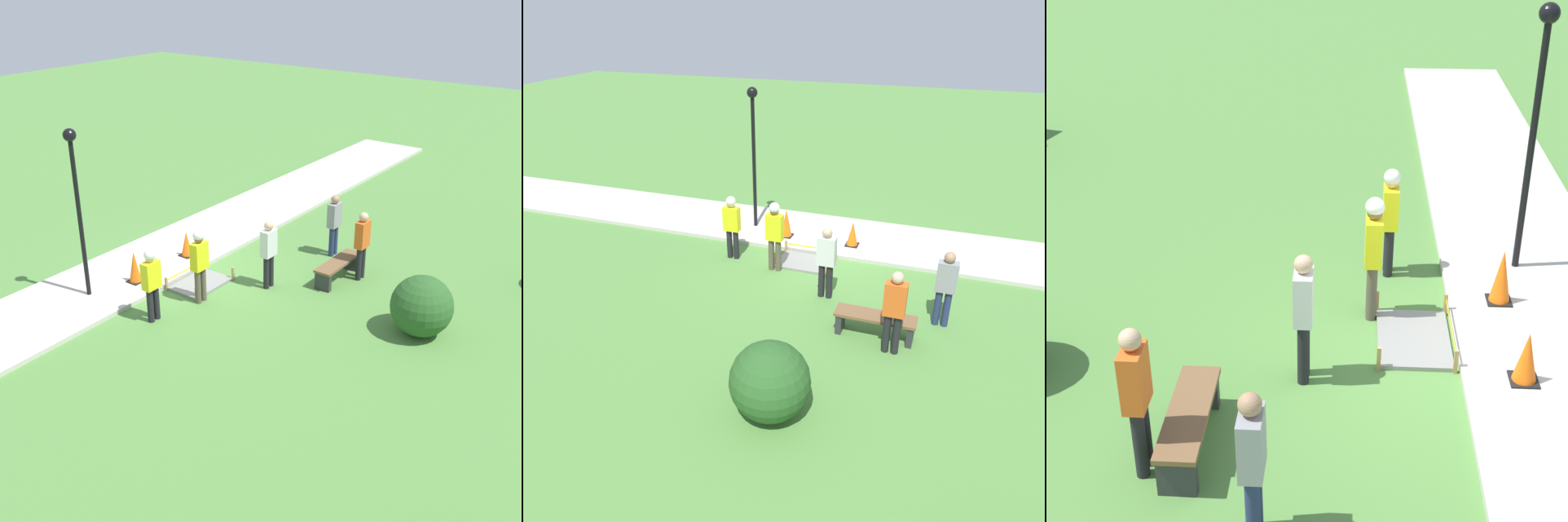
{
  "view_description": "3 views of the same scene",
  "coord_description": "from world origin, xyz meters",
  "views": [
    {
      "loc": [
        10.77,
        9.91,
        7.13
      ],
      "look_at": [
        0.03,
        2.1,
        0.94
      ],
      "focal_mm": 45.0,
      "sensor_mm": 36.0,
      "label": 1
    },
    {
      "loc": [
        -2.89,
        11.44,
        5.94
      ],
      "look_at": [
        0.38,
        2.02,
        0.79
      ],
      "focal_mm": 35.0,
      "sensor_mm": 36.0,
      "label": 2
    },
    {
      "loc": [
        -8.45,
        1.39,
        5.8
      ],
      "look_at": [
        0.41,
        1.92,
        1.1
      ],
      "focal_mm": 55.0,
      "sensor_mm": 36.0,
      "label": 3
    }
  ],
  "objects": [
    {
      "name": "ground_plane",
      "position": [
        0.0,
        0.0,
        0.0
      ],
      "size": [
        60.0,
        60.0,
        0.0
      ],
      "primitive_type": "plane",
      "color": "#51843D"
    },
    {
      "name": "sidewalk",
      "position": [
        0.0,
        -1.28,
        0.05
      ],
      "size": [
        28.0,
        2.55,
        0.1
      ],
      "color": "#BCB7AD",
      "rests_on": "ground_plane"
    },
    {
      "name": "wet_concrete_patch",
      "position": [
        0.34,
        0.53,
        0.04
      ],
      "size": [
        1.39,
        0.99,
        0.33
      ],
      "color": "gray",
      "rests_on": "ground_plane"
    },
    {
      "name": "traffic_cone_near_patch",
      "position": [
        -0.59,
        -0.72,
        0.43
      ],
      "size": [
        0.34,
        0.34,
        0.66
      ],
      "color": "black",
      "rests_on": "sidewalk"
    },
    {
      "name": "traffic_cone_far_patch",
      "position": [
        1.26,
        -0.7,
        0.49
      ],
      "size": [
        0.34,
        0.34,
        0.78
      ],
      "color": "black",
      "rests_on": "sidewalk"
    },
    {
      "name": "park_bench",
      "position": [
        -1.86,
        3.04,
        0.34
      ],
      "size": [
        1.58,
        0.44,
        0.49
      ],
      "color": "#2D2D33",
      "rests_on": "ground_plane"
    },
    {
      "name": "worker_supervisor",
      "position": [
        0.95,
        1.08,
        1.04
      ],
      "size": [
        0.4,
        0.25,
        1.75
      ],
      "color": "brown",
      "rests_on": "ground_plane"
    },
    {
      "name": "worker_assistant",
      "position": [
        2.18,
        0.81,
        0.98
      ],
      "size": [
        0.4,
        0.24,
        1.66
      ],
      "color": "black",
      "rests_on": "ground_plane"
    },
    {
      "name": "bystander_in_orange_shirt",
      "position": [
        -2.23,
        3.45,
        0.97
      ],
      "size": [
        0.4,
        0.23,
        1.71
      ],
      "color": "black",
      "rests_on": "ground_plane"
    },
    {
      "name": "bystander_in_gray_shirt",
      "position": [
        -0.55,
        1.91,
        0.95
      ],
      "size": [
        0.4,
        0.22,
        1.67
      ],
      "color": "black",
      "rests_on": "ground_plane"
    },
    {
      "name": "bystander_in_white_shirt",
      "position": [
        -3.06,
        2.2,
        0.93
      ],
      "size": [
        0.4,
        0.22,
        1.65
      ],
      "color": "navy",
      "rests_on": "ground_plane"
    },
    {
      "name": "lamppost_near",
      "position": [
        2.34,
        -1.11,
        2.62
      ],
      "size": [
        0.28,
        0.28,
        3.84
      ],
      "color": "black",
      "rests_on": "sidewalk"
    },
    {
      "name": "shrub_rounded_near",
      "position": [
        -0.66,
        5.68,
        0.65
      ],
      "size": [
        1.29,
        1.29,
        1.29
      ],
      "color": "#285623",
      "rests_on": "ground_plane"
    }
  ]
}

